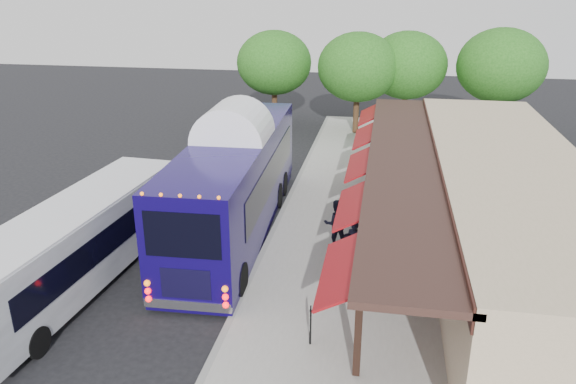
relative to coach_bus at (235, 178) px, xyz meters
The scene contains 15 objects.
ground 4.98m from the coach_bus, 71.07° to the right, with size 90.00×90.00×0.00m, color black.
sidewalk 6.79m from the coach_bus, ahead, with size 10.00×40.00×0.15m, color #9E9B93.
curb 2.60m from the coach_bus, ahead, with size 0.20×40.00×0.16m, color gray.
station_shelter 9.84m from the coach_bus, ahead, with size 8.15×20.00×3.60m.
coach_bus is the anchor object (origin of this frame).
city_bus 6.37m from the coach_bus, 127.58° to the right, with size 2.96×10.41×2.76m.
ped_a 5.54m from the coach_bus, 28.01° to the right, with size 0.62×0.40×1.69m, color black.
ped_b 4.31m from the coach_bus, 14.81° to the right, with size 0.88×0.69×1.81m, color black.
ped_c 6.15m from the coach_bus, 39.58° to the right, with size 1.07×0.45×1.82m, color black.
ped_d 4.97m from the coach_bus, ahead, with size 1.24×0.71×1.92m, color black.
sign_board 8.23m from the coach_bus, 61.07° to the right, with size 0.11×0.48×1.05m.
tree_left 16.13m from the coach_bus, 76.62° to the left, with size 5.01×5.01×6.41m.
tree_mid 18.37m from the coach_bus, 68.41° to the left, with size 4.99×4.99×6.39m.
tree_right 20.36m from the coach_bus, 52.89° to the left, with size 5.26×5.26×6.73m.
tree_far 17.31m from the coach_bus, 96.26° to the left, with size 4.92×4.92×6.30m.
Camera 1 is at (4.10, -15.46, 9.33)m, focal length 35.00 mm.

